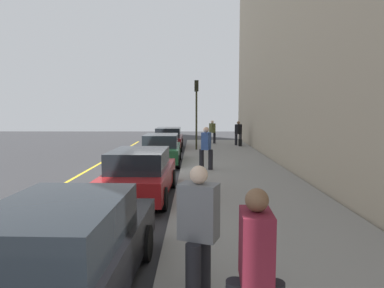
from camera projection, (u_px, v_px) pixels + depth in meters
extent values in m
plane|color=#333335|center=(159.00, 170.00, 15.38)|extent=(56.00, 56.00, 0.00)
cube|color=gray|center=(232.00, 168.00, 15.35)|extent=(28.00, 4.60, 0.15)
cube|color=gold|center=(88.00, 170.00, 15.40)|extent=(28.00, 0.14, 0.01)
cylinder|color=black|center=(53.00, 242.00, 6.16)|extent=(0.65, 0.24, 0.64)
cylinder|color=black|center=(145.00, 243.00, 6.10)|extent=(0.65, 0.24, 0.64)
cube|color=black|center=(66.00, 263.00, 4.70)|extent=(4.61, 1.93, 0.64)
cube|color=black|center=(57.00, 225.00, 4.41)|extent=(2.42, 1.67, 0.60)
cylinder|color=black|center=(124.00, 178.00, 11.87)|extent=(0.64, 0.23, 0.64)
cylinder|color=black|center=(172.00, 179.00, 11.83)|extent=(0.64, 0.23, 0.64)
cylinder|color=black|center=(101.00, 199.00, 9.16)|extent=(0.64, 0.23, 0.64)
cylinder|color=black|center=(163.00, 199.00, 9.12)|extent=(0.64, 0.23, 0.64)
cube|color=maroon|center=(141.00, 179.00, 10.47)|extent=(4.43, 1.89, 0.64)
cube|color=black|center=(139.00, 160.00, 10.19)|extent=(2.32, 1.65, 0.60)
cylinder|color=black|center=(148.00, 154.00, 18.34)|extent=(0.64, 0.23, 0.64)
cylinder|color=black|center=(179.00, 154.00, 18.36)|extent=(0.64, 0.23, 0.64)
cylinder|color=black|center=(141.00, 162.00, 15.72)|extent=(0.64, 0.23, 0.64)
cylinder|color=black|center=(177.00, 162.00, 15.74)|extent=(0.64, 0.23, 0.64)
cube|color=#1E512D|center=(162.00, 152.00, 17.02)|extent=(4.28, 1.88, 0.64)
cube|color=black|center=(161.00, 140.00, 16.74)|extent=(2.24, 1.64, 0.60)
cylinder|color=black|center=(159.00, 143.00, 24.88)|extent=(0.64, 0.23, 0.64)
cylinder|color=black|center=(182.00, 143.00, 24.89)|extent=(0.64, 0.23, 0.64)
cylinder|color=black|center=(154.00, 147.00, 22.03)|extent=(0.64, 0.23, 0.64)
cylinder|color=black|center=(180.00, 147.00, 22.03)|extent=(0.64, 0.23, 0.64)
cube|color=maroon|center=(169.00, 141.00, 23.43)|extent=(4.65, 1.84, 0.64)
cube|color=black|center=(169.00, 132.00, 23.14)|extent=(2.42, 1.62, 0.60)
cylinder|color=black|center=(236.00, 139.00, 24.84)|extent=(0.19, 0.19, 0.82)
cylinder|color=black|center=(240.00, 140.00, 24.57)|extent=(0.19, 0.19, 0.82)
cube|color=black|center=(238.00, 129.00, 24.63)|extent=(0.55, 0.54, 0.70)
sphere|color=brown|center=(238.00, 123.00, 24.58)|extent=(0.23, 0.23, 0.23)
cylinder|color=black|center=(210.00, 138.00, 26.02)|extent=(0.19, 0.19, 0.83)
cylinder|color=black|center=(214.00, 138.00, 26.19)|extent=(0.19, 0.19, 0.83)
cube|color=brown|center=(212.00, 128.00, 26.02)|extent=(0.56, 0.48, 0.71)
sphere|color=beige|center=(212.00, 122.00, 25.98)|extent=(0.23, 0.23, 0.23)
cube|color=maroon|center=(256.00, 247.00, 3.35)|extent=(0.50, 0.33, 0.72)
sphere|color=brown|center=(257.00, 200.00, 3.31)|extent=(0.23, 0.23, 0.23)
cylinder|color=black|center=(201.00, 159.00, 14.70)|extent=(0.20, 0.20, 0.86)
cylinder|color=black|center=(211.00, 160.00, 14.58)|extent=(0.20, 0.20, 0.86)
cube|color=#335193|center=(206.00, 141.00, 14.56)|extent=(0.57, 0.44, 0.73)
sphere|color=#D8AD8C|center=(206.00, 130.00, 14.51)|extent=(0.24, 0.24, 0.24)
cylinder|color=black|center=(204.00, 263.00, 4.70)|extent=(0.20, 0.20, 0.86)
cylinder|color=black|center=(193.00, 277.00, 4.33)|extent=(0.20, 0.20, 0.86)
cube|color=slate|center=(199.00, 211.00, 4.44)|extent=(0.47, 0.57, 0.73)
sphere|color=beige|center=(199.00, 175.00, 4.39)|extent=(0.24, 0.24, 0.24)
cylinder|color=#2D2D19|center=(196.00, 121.00, 21.90)|extent=(0.12, 0.12, 3.75)
cube|color=black|center=(196.00, 86.00, 21.68)|extent=(0.26, 0.26, 0.70)
sphere|color=red|center=(196.00, 83.00, 21.81)|extent=(0.14, 0.14, 0.14)
sphere|color=orange|center=(196.00, 86.00, 21.83)|extent=(0.14, 0.14, 0.14)
sphere|color=green|center=(196.00, 90.00, 21.85)|extent=(0.14, 0.14, 0.14)
cube|color=black|center=(240.00, 143.00, 24.19)|extent=(0.34, 0.22, 0.50)
cylinder|color=#4C4C4C|center=(240.00, 137.00, 24.15)|extent=(0.03, 0.03, 0.36)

